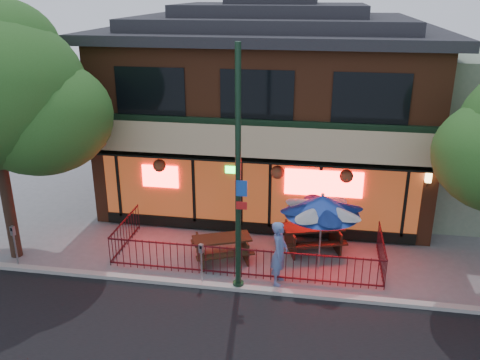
% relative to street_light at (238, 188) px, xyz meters
% --- Properties ---
extents(ground, '(80.00, 80.00, 0.00)m').
position_rel_street_light_xyz_m(ground, '(-0.00, 0.40, -3.15)').
color(ground, gray).
rests_on(ground, ground).
extents(curb, '(80.00, 0.25, 0.12)m').
position_rel_street_light_xyz_m(curb, '(-0.00, -0.10, -3.09)').
color(curb, '#999993').
rests_on(curb, ground).
extents(restaurant_building, '(12.96, 9.49, 8.05)m').
position_rel_street_light_xyz_m(restaurant_building, '(-0.00, 7.51, 0.98)').
color(restaurant_building, brown).
rests_on(restaurant_building, ground).
extents(patio_fence, '(8.44, 2.62, 1.00)m').
position_rel_street_light_xyz_m(patio_fence, '(-0.00, 0.91, -2.52)').
color(patio_fence, '#400D15').
rests_on(patio_fence, ground).
extents(street_light, '(0.43, 0.32, 7.00)m').
position_rel_street_light_xyz_m(street_light, '(0.00, 0.00, 0.00)').
color(street_light, '#15301E').
rests_on(street_light, ground).
extents(picnic_table_left, '(2.23, 2.00, 0.78)m').
position_rel_street_light_xyz_m(picnic_table_left, '(-0.80, 1.57, -2.63)').
color(picnic_table_left, '#342213').
rests_on(picnic_table_left, ground).
extents(picnic_table_right, '(2.32, 2.01, 0.84)m').
position_rel_street_light_xyz_m(picnic_table_right, '(2.04, 2.76, -2.60)').
color(picnic_table_right, '#321B11').
rests_on(picnic_table_right, ground).
extents(patio_umbrella, '(2.25, 2.25, 2.57)m').
position_rel_street_light_xyz_m(patio_umbrella, '(2.28, 1.46, -0.96)').
color(patio_umbrella, gray).
rests_on(patio_umbrella, ground).
extents(pedestrian, '(0.56, 0.77, 1.97)m').
position_rel_street_light_xyz_m(pedestrian, '(1.13, 0.50, -2.16)').
color(pedestrian, '#5570AA').
rests_on(pedestrian, ground).
extents(parking_meter_near, '(0.14, 0.13, 1.34)m').
position_rel_street_light_xyz_m(parking_meter_near, '(-1.09, 0.00, -2.24)').
color(parking_meter_near, '#A1A5A9').
rests_on(parking_meter_near, ground).
extents(parking_meter_far, '(0.15, 0.14, 1.43)m').
position_rel_street_light_xyz_m(parking_meter_far, '(-7.00, 0.00, -2.18)').
color(parking_meter_far, gray).
rests_on(parking_meter_far, ground).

